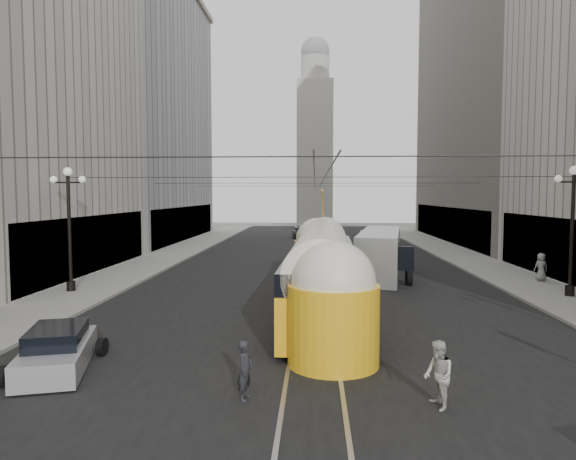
# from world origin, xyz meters

# --- Properties ---
(road) EXTENTS (20.00, 85.00, 0.02)m
(road) POSITION_xyz_m (0.00, 32.50, 0.00)
(road) COLOR black
(road) RESTS_ON ground
(sidewalk_left) EXTENTS (4.00, 72.00, 0.15)m
(sidewalk_left) POSITION_xyz_m (-12.00, 36.00, 0.07)
(sidewalk_left) COLOR gray
(sidewalk_left) RESTS_ON ground
(sidewalk_right) EXTENTS (4.00, 72.00, 0.15)m
(sidewalk_right) POSITION_xyz_m (12.00, 36.00, 0.07)
(sidewalk_right) COLOR gray
(sidewalk_right) RESTS_ON ground
(rail_left) EXTENTS (0.12, 85.00, 0.04)m
(rail_left) POSITION_xyz_m (-0.75, 32.50, 0.00)
(rail_left) COLOR gray
(rail_left) RESTS_ON ground
(rail_right) EXTENTS (0.12, 85.00, 0.04)m
(rail_right) POSITION_xyz_m (0.75, 32.50, 0.00)
(rail_right) COLOR gray
(rail_right) RESTS_ON ground
(building_left_far) EXTENTS (12.60, 28.60, 28.60)m
(building_left_far) POSITION_xyz_m (-19.99, 48.00, 14.31)
(building_left_far) COLOR #999999
(building_left_far) RESTS_ON ground
(building_right_far) EXTENTS (12.60, 32.60, 32.60)m
(building_right_far) POSITION_xyz_m (20.00, 48.00, 16.31)
(building_right_far) COLOR #514C47
(building_right_far) RESTS_ON ground
(distant_tower) EXTENTS (6.00, 6.00, 31.36)m
(distant_tower) POSITION_xyz_m (0.00, 80.00, 14.97)
(distant_tower) COLOR #B2AFA8
(distant_tower) RESTS_ON ground
(lamppost_left_mid) EXTENTS (1.86, 0.44, 6.37)m
(lamppost_left_mid) POSITION_xyz_m (-12.60, 18.00, 3.74)
(lamppost_left_mid) COLOR black
(lamppost_left_mid) RESTS_ON sidewalk_left
(lamppost_right_mid) EXTENTS (1.86, 0.44, 6.37)m
(lamppost_right_mid) POSITION_xyz_m (12.60, 18.00, 3.74)
(lamppost_right_mid) COLOR black
(lamppost_right_mid) RESTS_ON sidewalk_right
(catenary) EXTENTS (25.00, 72.00, 0.23)m
(catenary) POSITION_xyz_m (0.12, 31.49, 5.88)
(catenary) COLOR black
(catenary) RESTS_ON ground
(streetcar) EXTENTS (3.18, 17.42, 3.82)m
(streetcar) POSITION_xyz_m (0.39, 14.89, 1.87)
(streetcar) COLOR yellow
(streetcar) RESTS_ON ground
(city_bus) EXTENTS (4.19, 11.40, 2.82)m
(city_bus) POSITION_xyz_m (4.20, 25.07, 1.54)
(city_bus) COLOR #999C9E
(city_bus) RESTS_ON ground
(sedan_silver) EXTENTS (2.70, 4.33, 1.27)m
(sedan_silver) POSITION_xyz_m (-7.50, 6.67, 0.58)
(sedan_silver) COLOR #B0B1B6
(sedan_silver) RESTS_ON ground
(sedan_white_far) EXTENTS (1.97, 4.43, 1.38)m
(sedan_white_far) POSITION_xyz_m (5.48, 44.68, 0.62)
(sedan_white_far) COLOR white
(sedan_white_far) RESTS_ON ground
(sedan_dark_far) EXTENTS (2.34, 4.28, 1.28)m
(sedan_dark_far) POSITION_xyz_m (-1.55, 52.52, 0.58)
(sedan_dark_far) COLOR black
(sedan_dark_far) RESTS_ON ground
(pedestrian_crossing_a) EXTENTS (0.48, 0.62, 1.50)m
(pedestrian_crossing_a) POSITION_xyz_m (-1.71, 4.80, 0.75)
(pedestrian_crossing_a) COLOR #222227
(pedestrian_crossing_a) RESTS_ON ground
(pedestrian_crossing_b) EXTENTS (0.74, 0.89, 1.65)m
(pedestrian_crossing_b) POSITION_xyz_m (2.99, 4.49, 0.82)
(pedestrian_crossing_b) COLOR #B9B7AD
(pedestrian_crossing_b) RESTS_ON ground
(pedestrian_sidewalk_right) EXTENTS (0.84, 0.57, 1.61)m
(pedestrian_sidewalk_right) POSITION_xyz_m (13.09, 22.39, 0.96)
(pedestrian_sidewalk_right) COLOR gray
(pedestrian_sidewalk_right) RESTS_ON sidewalk_right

